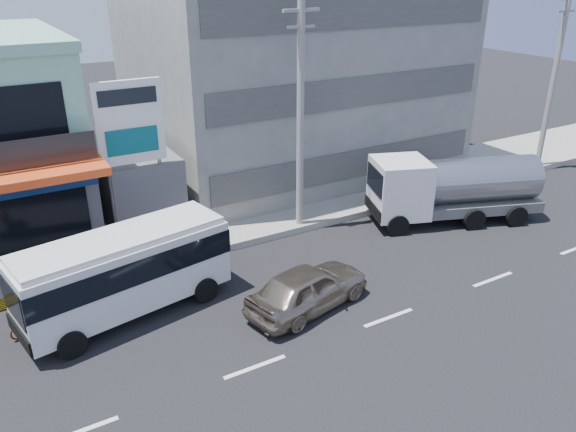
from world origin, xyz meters
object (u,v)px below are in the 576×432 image
object	(u,v)px
satellite_dish	(134,152)
sedan	(308,288)
concrete_building	(291,42)
billboard	(131,132)
utility_pole_far	(554,79)
minibus	(124,268)
motorcycle_rider	(33,314)
utility_pole_near	(300,115)
tanker_truck	(449,187)

from	to	relation	value
satellite_dish	sedan	xyz separation A→B (m)	(3.00, -9.11, -2.79)
concrete_building	billboard	bearing A→B (deg)	-151.08
utility_pole_far	sedan	world-z (taller)	utility_pole_far
billboard	minibus	bearing A→B (deg)	-112.45
satellite_dish	sedan	size ratio (longest dim) A/B	0.32
concrete_building	satellite_dish	distance (m)	11.30
minibus	motorcycle_rider	distance (m)	3.11
satellite_dish	utility_pole_near	distance (m)	7.17
sedan	motorcycle_rider	size ratio (longest dim) A/B	2.23
utility_pole_near	sedan	world-z (taller)	utility_pole_near
concrete_building	sedan	size ratio (longest dim) A/B	3.46
billboard	tanker_truck	bearing A→B (deg)	-18.90
billboard	sedan	xyz separation A→B (m)	(3.50, -7.31, -4.14)
billboard	minibus	xyz separation A→B (m)	(-1.87, -4.53, -3.20)
utility_pole_far	motorcycle_rider	distance (m)	27.73
tanker_truck	minibus	bearing A→B (deg)	-179.44
billboard	sedan	world-z (taller)	billboard
tanker_truck	billboard	bearing A→B (deg)	161.10
utility_pole_near	motorcycle_rider	world-z (taller)	utility_pole_near
utility_pole_far	concrete_building	bearing A→B (deg)	147.65
tanker_truck	motorcycle_rider	distance (m)	17.62
motorcycle_rider	tanker_truck	bearing A→B (deg)	-0.88
billboard	utility_pole_near	world-z (taller)	utility_pole_near
billboard	tanker_truck	size ratio (longest dim) A/B	0.86
billboard	minibus	size ratio (longest dim) A/B	0.96
satellite_dish	billboard	distance (m)	2.31
sedan	tanker_truck	distance (m)	9.80
billboard	tanker_truck	world-z (taller)	billboard
utility_pole_near	sedan	xyz separation A→B (m)	(-3.00, -5.51, -4.36)
minibus	sedan	world-z (taller)	minibus
utility_pole_near	utility_pole_far	distance (m)	16.00
minibus	sedan	bearing A→B (deg)	-27.32
utility_pole_far	motorcycle_rider	world-z (taller)	utility_pole_far
satellite_dish	tanker_truck	distance (m)	13.92
motorcycle_rider	satellite_dish	bearing A→B (deg)	48.28
concrete_building	utility_pole_near	distance (m)	8.79
utility_pole_far	minibus	bearing A→B (deg)	-173.61
concrete_building	minibus	xyz separation A→B (m)	(-12.37, -10.33, -5.27)
concrete_building	motorcycle_rider	distance (m)	19.27
utility_pole_far	sedan	distance (m)	20.26
billboard	utility_pole_far	distance (m)	22.57
satellite_dish	utility_pole_near	size ratio (longest dim) A/B	0.15
concrete_building	utility_pole_near	bearing A→B (deg)	-117.76
concrete_building	utility_pole_far	size ratio (longest dim) A/B	1.60
utility_pole_near	utility_pole_far	size ratio (longest dim) A/B	1.00
billboard	concrete_building	bearing A→B (deg)	28.92
satellite_dish	minibus	xyz separation A→B (m)	(-2.37, -6.33, -1.85)
utility_pole_near	tanker_truck	distance (m)	7.68
satellite_dish	utility_pole_far	bearing A→B (deg)	-9.29
satellite_dish	tanker_truck	size ratio (longest dim) A/B	0.19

